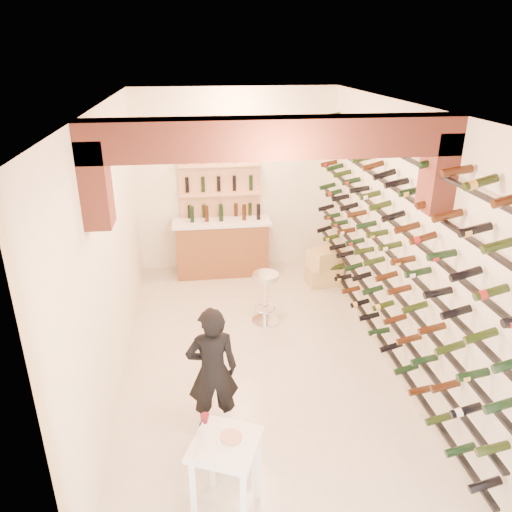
{
  "coord_description": "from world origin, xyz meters",
  "views": [
    {
      "loc": [
        -0.77,
        -5.45,
        3.76
      ],
      "look_at": [
        0.0,
        0.3,
        1.3
      ],
      "focal_mm": 34.34,
      "sensor_mm": 36.0,
      "label": 1
    }
  ],
  "objects": [
    {
      "name": "ground",
      "position": [
        0.0,
        0.0,
        0.0
      ],
      "size": [
        6.0,
        6.0,
        0.0
      ],
      "primitive_type": "plane",
      "color": "beige",
      "rests_on": "ground"
    },
    {
      "name": "room_shell",
      "position": [
        0.0,
        -0.26,
        2.25
      ],
      "size": [
        3.52,
        6.02,
        3.21
      ],
      "color": "white",
      "rests_on": "ground"
    },
    {
      "name": "wine_rack",
      "position": [
        1.53,
        0.0,
        1.55
      ],
      "size": [
        0.32,
        5.7,
        2.56
      ],
      "color": "black",
      "rests_on": "ground"
    },
    {
      "name": "back_counter",
      "position": [
        -0.3,
        2.65,
        0.53
      ],
      "size": [
        1.7,
        0.62,
        1.29
      ],
      "color": "brown",
      "rests_on": "ground"
    },
    {
      "name": "back_shelving",
      "position": [
        -0.3,
        2.89,
        1.17
      ],
      "size": [
        1.4,
        0.31,
        2.73
      ],
      "color": "tan",
      "rests_on": "ground"
    },
    {
      "name": "tasting_table",
      "position": [
        -0.61,
        -2.34,
        0.64
      ],
      "size": [
        0.71,
        0.71,
        0.94
      ],
      "rotation": [
        0.0,
        0.0,
        -0.41
      ],
      "color": "white",
      "rests_on": "ground"
    },
    {
      "name": "white_stool",
      "position": [
        -0.53,
        -1.72,
        0.2
      ],
      "size": [
        0.43,
        0.43,
        0.4
      ],
      "primitive_type": "cube",
      "rotation": [
        0.0,
        0.0,
        0.41
      ],
      "color": "white",
      "rests_on": "ground"
    },
    {
      "name": "person",
      "position": [
        -0.66,
        -1.29,
        0.73
      ],
      "size": [
        0.56,
        0.39,
        1.46
      ],
      "primitive_type": "imported",
      "rotation": [
        0.0,
        0.0,
        3.22
      ],
      "color": "black",
      "rests_on": "ground"
    },
    {
      "name": "chrome_barstool",
      "position": [
        0.21,
        0.82,
        0.46
      ],
      "size": [
        0.41,
        0.41,
        0.79
      ],
      "rotation": [
        0.0,
        0.0,
        -0.2
      ],
      "color": "silver",
      "rests_on": "ground"
    },
    {
      "name": "crate_lower",
      "position": [
        1.4,
        1.95,
        0.17
      ],
      "size": [
        0.59,
        0.44,
        0.34
      ],
      "primitive_type": "cube",
      "rotation": [
        0.0,
        0.0,
        0.08
      ],
      "color": "tan",
      "rests_on": "ground"
    },
    {
      "name": "crate_upper",
      "position": [
        1.4,
        1.95,
        0.49
      ],
      "size": [
        0.64,
        0.56,
        0.31
      ],
      "primitive_type": "cube",
      "rotation": [
        0.0,
        0.0,
        0.44
      ],
      "color": "tan",
      "rests_on": "crate_lower"
    }
  ]
}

